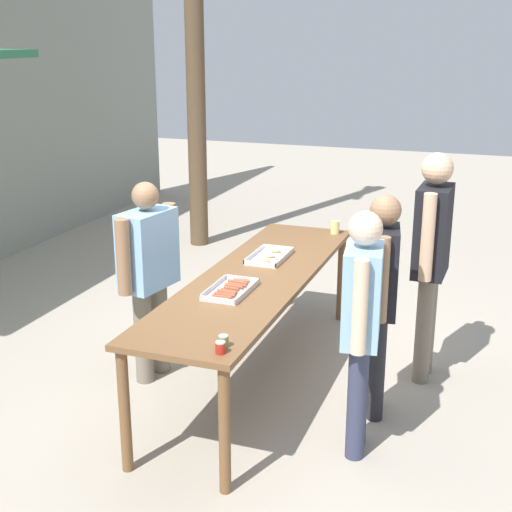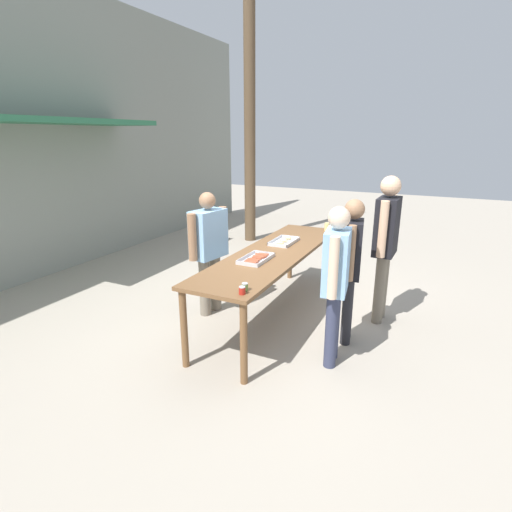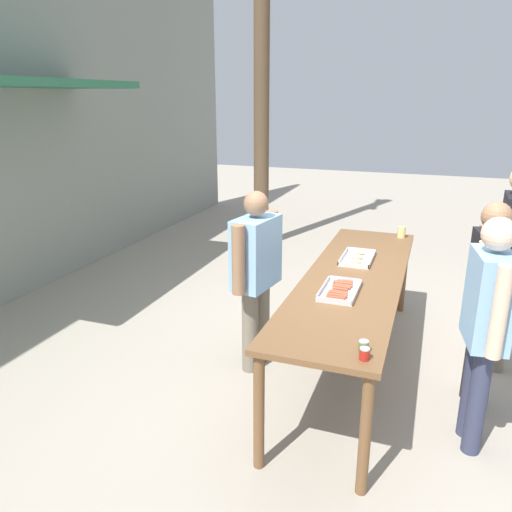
{
  "view_description": "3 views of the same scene",
  "coord_description": "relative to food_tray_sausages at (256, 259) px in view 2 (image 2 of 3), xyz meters",
  "views": [
    {
      "loc": [
        -4.75,
        -1.73,
        2.58
      ],
      "look_at": [
        0.0,
        0.0,
        1.01
      ],
      "focal_mm": 50.0,
      "sensor_mm": 36.0,
      "label": 1
    },
    {
      "loc": [
        -4.26,
        -1.82,
        2.21
      ],
      "look_at": [
        -0.41,
        0.04,
        0.91
      ],
      "focal_mm": 28.0,
      "sensor_mm": 36.0,
      "label": 2
    },
    {
      "loc": [
        -3.92,
        -0.56,
        2.28
      ],
      "look_at": [
        -0.22,
        0.78,
        1.01
      ],
      "focal_mm": 35.0,
      "sensor_mm": 36.0,
      "label": 3
    }
  ],
  "objects": [
    {
      "name": "utility_pole",
      "position": [
        3.72,
        1.94,
        2.4
      ],
      "size": [
        1.1,
        0.23,
        6.4
      ],
      "color": "brown",
      "rests_on": "ground"
    },
    {
      "name": "food_tray_sausages",
      "position": [
        0.0,
        0.0,
        0.0
      ],
      "size": [
        0.47,
        0.27,
        0.04
      ],
      "color": "silver",
      "rests_on": "serving_table"
    },
    {
      "name": "person_customer_holding_hotdog",
      "position": [
        -0.3,
        -0.99,
        0.07
      ],
      "size": [
        0.58,
        0.28,
        1.59
      ],
      "rotation": [
        0.0,
        0.0,
        3.29
      ],
      "color": "#333851",
      "rests_on": "ground"
    },
    {
      "name": "food_tray_buns",
      "position": [
        0.84,
        -0.0,
        0.0
      ],
      "size": [
        0.48,
        0.27,
        0.06
      ],
      "color": "silver",
      "rests_on": "serving_table"
    },
    {
      "name": "person_server_behind_table",
      "position": [
        0.19,
        0.74,
        0.04
      ],
      "size": [
        0.66,
        0.32,
        1.55
      ],
      "rotation": [
        0.0,
        0.0,
        -0.16
      ],
      "color": "#756B5B",
      "rests_on": "ground"
    },
    {
      "name": "building_facade_back",
      "position": [
        0.41,
        3.94,
        1.38
      ],
      "size": [
        12.0,
        1.11,
        4.5
      ],
      "color": "gray",
      "rests_on": "ground"
    },
    {
      "name": "person_customer_waiting_in_line",
      "position": [
        0.2,
        -1.02,
        0.08
      ],
      "size": [
        0.52,
        0.26,
        1.59
      ],
      "rotation": [
        0.0,
        0.0,
        3.32
      ],
      "color": "#232328",
      "rests_on": "ground"
    },
    {
      "name": "ground_plane",
      "position": [
        0.41,
        -0.04,
        -0.87
      ],
      "size": [
        24.0,
        24.0,
        0.0
      ],
      "primitive_type": "plane",
      "color": "#A39989"
    },
    {
      "name": "condiment_jar_ketchup",
      "position": [
        -0.86,
        -0.3,
        0.02
      ],
      "size": [
        0.06,
        0.06,
        0.07
      ],
      "color": "#567A38",
      "rests_on": "serving_table"
    },
    {
      "name": "person_customer_with_cup",
      "position": [
        0.9,
        -1.26,
        0.19
      ],
      "size": [
        0.61,
        0.24,
        1.77
      ],
      "rotation": [
        0.0,
        0.0,
        3.12
      ],
      "color": "#756B5B",
      "rests_on": "ground"
    },
    {
      "name": "serving_table",
      "position": [
        0.41,
        -0.04,
        -0.1
      ],
      "size": [
        2.98,
        0.78,
        0.86
      ],
      "color": "brown",
      "rests_on": "ground"
    },
    {
      "name": "beer_cup",
      "position": [
        1.76,
        -0.31,
        0.04
      ],
      "size": [
        0.08,
        0.08,
        0.12
      ],
      "color": "#DBC67A",
      "rests_on": "serving_table"
    },
    {
      "name": "condiment_jar_mustard",
      "position": [
        -0.95,
        -0.32,
        0.02
      ],
      "size": [
        0.06,
        0.06,
        0.07
      ],
      "color": "#B22319",
      "rests_on": "serving_table"
    }
  ]
}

